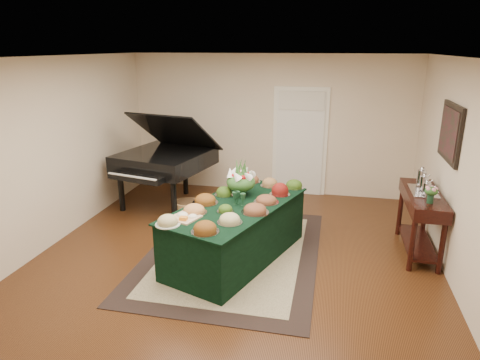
% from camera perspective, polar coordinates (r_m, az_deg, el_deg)
% --- Properties ---
extents(ground, '(6.00, 6.00, 0.00)m').
position_cam_1_polar(ground, '(6.07, -0.62, -10.34)').
color(ground, black).
rests_on(ground, ground).
extents(area_rug, '(2.38, 3.33, 0.01)m').
position_cam_1_polar(area_rug, '(6.21, -0.91, -9.61)').
color(area_rug, black).
rests_on(area_rug, ground).
extents(kitchen_doorway, '(1.05, 0.07, 2.10)m').
position_cam_1_polar(kitchen_doorway, '(8.42, 7.97, 4.89)').
color(kitchen_doorway, white).
rests_on(kitchen_doorway, ground).
extents(buffet_table, '(1.75, 2.47, 0.80)m').
position_cam_1_polar(buffet_table, '(5.89, -0.48, -6.89)').
color(buffet_table, black).
rests_on(buffet_table, ground).
extents(food_platters, '(1.63, 2.26, 0.15)m').
position_cam_1_polar(food_platters, '(5.75, -0.23, -2.71)').
color(food_platters, silver).
rests_on(food_platters, buffet_table).
extents(cutting_board, '(0.42, 0.42, 0.10)m').
position_cam_1_polar(cutting_board, '(5.33, -7.29, -4.69)').
color(cutting_board, tan).
rests_on(cutting_board, buffet_table).
extents(green_goblets, '(0.19, 0.14, 0.18)m').
position_cam_1_polar(green_goblets, '(5.70, -0.22, -2.47)').
color(green_goblets, '#153620').
rests_on(green_goblets, buffet_table).
extents(floral_centerpiece, '(0.42, 0.42, 0.42)m').
position_cam_1_polar(floral_centerpiece, '(6.01, 0.12, 0.20)').
color(floral_centerpiece, '#153620').
rests_on(floral_centerpiece, buffet_table).
extents(grand_piano, '(1.80, 1.94, 1.74)m').
position_cam_1_polar(grand_piano, '(7.85, -9.96, 2.76)').
color(grand_piano, black).
rests_on(grand_piano, ground).
extents(wicker_basket, '(0.44, 0.44, 0.27)m').
position_cam_1_polar(wicker_basket, '(7.46, -7.06, -3.86)').
color(wicker_basket, olive).
rests_on(wicker_basket, ground).
extents(mahogany_sideboard, '(0.45, 1.38, 0.90)m').
position_cam_1_polar(mahogany_sideboard, '(6.46, 23.09, -3.26)').
color(mahogany_sideboard, black).
rests_on(mahogany_sideboard, ground).
extents(tea_service, '(0.34, 0.74, 0.30)m').
position_cam_1_polar(tea_service, '(6.39, 23.39, -0.55)').
color(tea_service, silver).
rests_on(tea_service, mahogany_sideboard).
extents(pink_bouquet, '(0.18, 0.18, 0.23)m').
position_cam_1_polar(pink_bouquet, '(5.98, 24.14, -1.43)').
color(pink_bouquet, '#153620').
rests_on(pink_bouquet, mahogany_sideboard).
extents(wall_painting, '(0.05, 0.95, 0.75)m').
position_cam_1_polar(wall_painting, '(6.25, 26.23, 5.70)').
color(wall_painting, black).
rests_on(wall_painting, ground).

